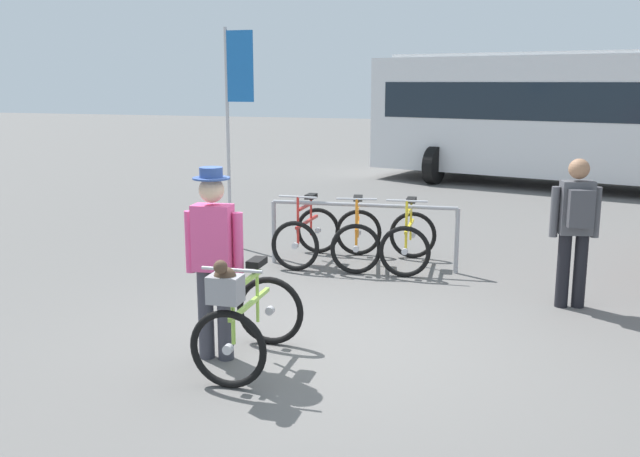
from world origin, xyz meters
TOP-DOWN VIEW (x-y plane):
  - ground_plane at (0.00, 0.00)m, footprint 80.00×80.00m
  - bike_rack_rail at (-0.41, 2.83)m, footprint 2.50×0.29m
  - racked_bike_red at (-1.22, 2.93)m, footprint 0.69×1.12m
  - racked_bike_orange at (-0.53, 3.00)m, footprint 0.89×1.22m
  - racked_bike_yellow at (0.17, 3.06)m, footprint 0.76×1.15m
  - featured_bicycle at (-0.48, -0.80)m, footprint 0.71×1.22m
  - person_with_featured_bike at (-0.84, -0.64)m, footprint 0.53×0.32m
  - pedestrian_with_backpack at (2.20, 1.90)m, footprint 0.52×0.39m
  - bus_distant at (2.65, 11.45)m, footprint 10.31×4.94m
  - banner_flag at (-2.50, 3.46)m, footprint 0.45×0.05m

SIDE VIEW (x-z plane):
  - ground_plane at x=0.00m, z-range 0.00..0.00m
  - racked_bike_orange at x=-0.53m, z-range -0.12..0.85m
  - racked_bike_yellow at x=0.17m, z-range -0.12..0.86m
  - racked_bike_red at x=-1.22m, z-range -0.12..0.86m
  - featured_bicycle at x=-0.48m, z-range -0.06..1.03m
  - bike_rack_rail at x=-0.41m, z-range 0.20..1.08m
  - pedestrian_with_backpack at x=2.20m, z-range 0.12..1.76m
  - person_with_featured_bike at x=-0.84m, z-range 0.09..1.81m
  - bus_distant at x=2.65m, z-range 0.20..3.28m
  - banner_flag at x=-2.50m, z-range 0.63..3.83m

